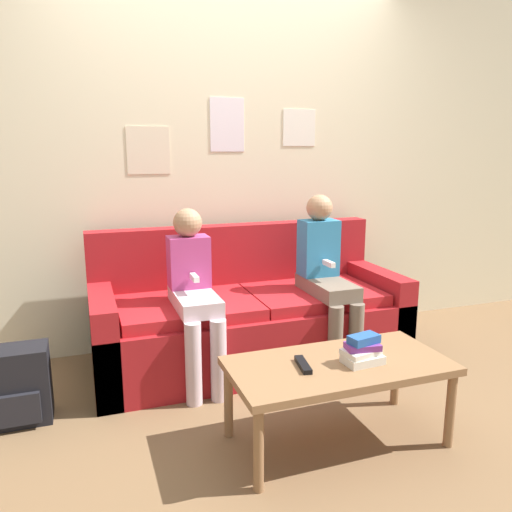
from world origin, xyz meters
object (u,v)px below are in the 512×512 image
object	(u,v)px
couch	(249,318)
person_left	(194,288)
person_right	(326,272)
backpack	(18,386)
coffee_table	(339,371)
tv_remote	(303,365)

from	to	relation	value
couch	person_left	world-z (taller)	person_left
person_left	person_right	bearing A→B (deg)	0.46
person_left	backpack	size ratio (longest dim) A/B	2.61
person_right	coffee_table	bearing A→B (deg)	-113.38
coffee_table	person_right	size ratio (longest dim) A/B	0.94
couch	person_right	size ratio (longest dim) A/B	1.81
coffee_table	backpack	size ratio (longest dim) A/B	2.59
couch	person_left	distance (m)	0.54
couch	person_right	distance (m)	0.59
person_right	backpack	size ratio (longest dim) A/B	2.75
tv_remote	person_left	bearing A→B (deg)	120.09
tv_remote	coffee_table	bearing A→B (deg)	6.68
person_left	backpack	xyz separation A→B (m)	(-0.95, -0.14, -0.39)
coffee_table	person_right	distance (m)	0.96
person_right	couch	bearing A→B (deg)	157.27
tv_remote	person_right	bearing A→B (deg)	66.46
person_right	backpack	distance (m)	1.86
couch	coffee_table	xyz separation A→B (m)	(0.09, -1.04, 0.07)
person_left	backpack	bearing A→B (deg)	-171.37
coffee_table	person_left	bearing A→B (deg)	120.32
tv_remote	backpack	world-z (taller)	tv_remote
coffee_table	person_right	bearing A→B (deg)	66.62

